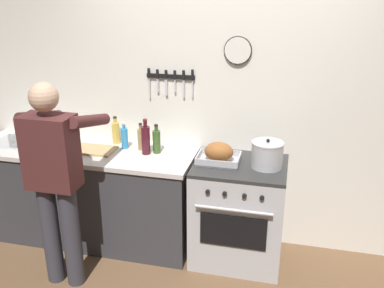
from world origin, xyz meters
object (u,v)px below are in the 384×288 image
at_px(person_cook, 55,174).
at_px(cutting_board, 94,150).
at_px(bottle_soy_sauce, 60,138).
at_px(bottle_dish_soap, 125,138).
at_px(roasting_pan, 219,153).
at_px(stock_pot, 267,154).
at_px(bottle_cooking_oil, 116,132).
at_px(bottle_olive_oil, 157,141).
at_px(bottle_vinegar, 141,139).
at_px(stove, 238,212).
at_px(bottle_wine_red, 146,139).

bearing_deg(person_cook, cutting_board, -12.18).
xyz_separation_m(bottle_soy_sauce, bottle_dish_soap, (0.59, 0.08, 0.02)).
xyz_separation_m(roasting_pan, cutting_board, (-1.12, -0.01, -0.07)).
bearing_deg(roasting_pan, stock_pot, 0.33).
xyz_separation_m(bottle_cooking_oil, bottle_olive_oil, (0.43, -0.13, -0.00)).
relative_size(roasting_pan, bottle_cooking_oil, 1.36).
xyz_separation_m(bottle_cooking_oil, bottle_vinegar, (0.28, -0.09, -0.01)).
height_order(stove, roasting_pan, roasting_pan).
bearing_deg(cutting_board, bottle_wine_red, 5.86).
bearing_deg(stove, bottle_olive_oil, 173.95).
height_order(cutting_board, bottle_olive_oil, bottle_olive_oil).
height_order(stove, bottle_olive_oil, bottle_olive_oil).
bearing_deg(stock_pot, person_cook, -157.53).
bearing_deg(person_cook, bottle_vinegar, -39.38).
xyz_separation_m(cutting_board, bottle_cooking_oil, (0.12, 0.22, 0.10)).
xyz_separation_m(stock_pot, bottle_wine_red, (-1.04, 0.03, 0.03)).
height_order(stove, bottle_soy_sauce, bottle_soy_sauce).
height_order(roasting_pan, bottle_vinegar, bottle_vinegar).
bearing_deg(stove, cutting_board, -179.40).
relative_size(bottle_olive_oil, bottle_vinegar, 1.05).
distance_m(bottle_soy_sauce, bottle_wine_red, 0.82).
distance_m(roasting_pan, bottle_wine_red, 0.65).
bearing_deg(bottle_wine_red, cutting_board, -174.14).
bearing_deg(stove, person_cook, -154.41).
xyz_separation_m(stove, bottle_cooking_oil, (-1.18, 0.21, 0.56)).
height_order(person_cook, bottle_soy_sauce, person_cook).
relative_size(bottle_soy_sauce, bottle_wine_red, 0.60).
relative_size(stove, person_cook, 0.54).
bearing_deg(bottle_cooking_oil, person_cook, -99.19).
bearing_deg(cutting_board, bottle_vinegar, 18.32).
bearing_deg(cutting_board, bottle_olive_oil, 9.53).
height_order(stock_pot, bottle_olive_oil, bottle_olive_oil).
height_order(stove, cutting_board, cutting_board).
relative_size(person_cook, bottle_soy_sauce, 8.81).
bearing_deg(bottle_wine_red, bottle_soy_sauce, -179.93).
distance_m(bottle_wine_red, bottle_vinegar, 0.12).
bearing_deg(bottle_vinegar, bottle_dish_soap, -178.80).
bearing_deg(bottle_soy_sauce, roasting_pan, -1.37).
height_order(bottle_olive_oil, bottle_wine_red, bottle_wine_red).
distance_m(stove, stock_pot, 0.59).
height_order(roasting_pan, cutting_board, roasting_pan).
distance_m(person_cook, bottle_olive_oil, 0.91).
height_order(stock_pot, bottle_dish_soap, bottle_dish_soap).
xyz_separation_m(bottle_cooking_oil, bottle_dish_soap, (0.12, -0.09, -0.01)).
xyz_separation_m(person_cook, bottle_cooking_oil, (0.14, 0.84, 0.06)).
distance_m(stock_pot, bottle_olive_oil, 0.96).
relative_size(person_cook, bottle_olive_oil, 6.41).
distance_m(bottle_soy_sauce, bottle_dish_soap, 0.60).
distance_m(person_cook, roasting_pan, 1.30).
xyz_separation_m(person_cook, stock_pot, (1.53, 0.63, 0.05)).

